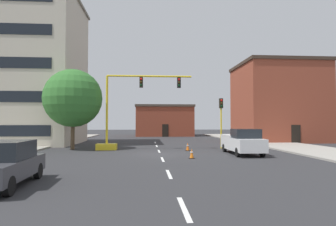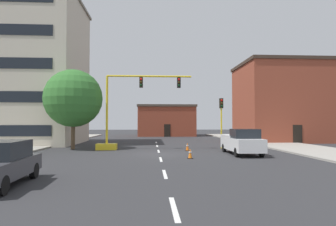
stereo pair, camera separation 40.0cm
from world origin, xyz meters
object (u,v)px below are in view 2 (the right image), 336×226
at_px(traffic_cone_roadside_a, 187,147).
at_px(traffic_light_pole_right, 221,112).
at_px(traffic_cone_roadside_b, 190,154).
at_px(traffic_signal_gantry, 119,125).
at_px(tree_left_near, 73,98).
at_px(pickup_truck_white, 242,142).

bearing_deg(traffic_cone_roadside_a, traffic_light_pole_right, 31.01).
height_order(traffic_cone_roadside_a, traffic_cone_roadside_b, traffic_cone_roadside_a).
relative_size(traffic_signal_gantry, traffic_light_pole_right, 1.80).
xyz_separation_m(traffic_light_pole_right, tree_left_near, (-13.97, -0.12, 1.19)).
xyz_separation_m(traffic_cone_roadside_a, traffic_cone_roadside_b, (-0.51, -5.48, -0.01)).
xyz_separation_m(traffic_signal_gantry, traffic_cone_roadside_b, (5.61, -6.87, -1.88)).
bearing_deg(traffic_cone_roadside_a, traffic_signal_gantry, 167.23).
bearing_deg(traffic_cone_roadside_b, traffic_cone_roadside_a, 84.63).
bearing_deg(traffic_light_pole_right, pickup_truck_white, -87.31).
bearing_deg(traffic_cone_roadside_a, pickup_truck_white, -39.64).
xyz_separation_m(traffic_signal_gantry, tree_left_near, (-4.28, 0.63, 2.50)).
height_order(tree_left_near, traffic_cone_roadside_b, tree_left_near).
relative_size(traffic_signal_gantry, traffic_cone_roadside_a, 12.24).
xyz_separation_m(pickup_truck_white, traffic_cone_roadside_b, (-4.33, -2.32, -0.64)).
bearing_deg(traffic_cone_roadside_b, pickup_truck_white, 28.17).
distance_m(tree_left_near, traffic_cone_roadside_b, 13.16).
bearing_deg(tree_left_near, pickup_truck_white, -20.02).
xyz_separation_m(tree_left_near, traffic_cone_roadside_b, (9.89, -7.50, -4.38)).
relative_size(tree_left_near, traffic_cone_roadside_b, 10.70).
height_order(tree_left_near, pickup_truck_white, tree_left_near).
bearing_deg(pickup_truck_white, traffic_signal_gantry, 155.41).
height_order(traffic_light_pole_right, traffic_cone_roadside_a, traffic_light_pole_right).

